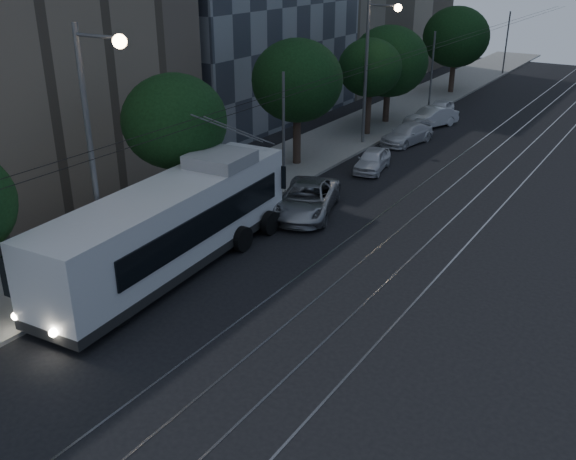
# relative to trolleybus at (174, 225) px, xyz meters

# --- Properties ---
(ground) EXTENTS (120.00, 120.00, 0.00)m
(ground) POSITION_rel_trolleybus_xyz_m (4.10, -0.54, -1.77)
(ground) COLOR black
(ground) RESTS_ON ground
(sidewalk) EXTENTS (5.00, 90.00, 0.15)m
(sidewalk) POSITION_rel_trolleybus_xyz_m (-3.40, 19.46, -1.70)
(sidewalk) COLOR gray
(sidewalk) RESTS_ON ground
(tram_rails) EXTENTS (4.52, 90.00, 0.02)m
(tram_rails) POSITION_rel_trolleybus_xyz_m (6.60, 19.46, -1.77)
(tram_rails) COLOR gray
(tram_rails) RESTS_ON ground
(overhead_wires) EXTENTS (2.23, 90.00, 6.00)m
(overhead_wires) POSITION_rel_trolleybus_xyz_m (-0.87, 19.46, 1.70)
(overhead_wires) COLOR black
(overhead_wires) RESTS_ON ground
(trolleybus) EXTENTS (3.59, 12.95, 5.63)m
(trolleybus) POSITION_rel_trolleybus_xyz_m (0.00, 0.00, 0.00)
(trolleybus) COLOR #BABABC
(trolleybus) RESTS_ON ground
(pickup_silver) EXTENTS (3.94, 5.72, 1.45)m
(pickup_silver) POSITION_rel_trolleybus_xyz_m (1.38, 7.46, -1.05)
(pickup_silver) COLOR #929499
(pickup_silver) RESTS_ON ground
(car_white_a) EXTENTS (2.04, 3.77, 1.22)m
(car_white_a) POSITION_rel_trolleybus_xyz_m (1.14, 14.93, -1.17)
(car_white_a) COLOR silver
(car_white_a) RESTS_ON ground
(car_white_b) EXTENTS (2.51, 4.46, 1.22)m
(car_white_b) POSITION_rel_trolleybus_xyz_m (0.60, 21.10, -1.16)
(car_white_b) COLOR silver
(car_white_b) RESTS_ON ground
(car_white_c) EXTENTS (2.89, 4.39, 1.37)m
(car_white_c) POSITION_rel_trolleybus_xyz_m (0.35, 25.93, -1.09)
(car_white_c) COLOR silver
(car_white_c) RESTS_ON ground
(car_white_d) EXTENTS (1.80, 3.77, 1.24)m
(car_white_d) POSITION_rel_trolleybus_xyz_m (-0.11, 28.96, -1.15)
(car_white_d) COLOR silver
(car_white_d) RESTS_ON ground
(tree_1) EXTENTS (4.47, 4.47, 6.65)m
(tree_1) POSITION_rel_trolleybus_xyz_m (-2.81, 3.47, 2.85)
(tree_1) COLOR black
(tree_1) RESTS_ON ground
(tree_2) EXTENTS (4.99, 4.99, 7.05)m
(tree_2) POSITION_rel_trolleybus_xyz_m (-2.90, 13.46, 3.01)
(tree_2) COLOR black
(tree_2) RESTS_ON ground
(tree_3) EXTENTS (4.09, 4.09, 6.28)m
(tree_3) POSITION_rel_trolleybus_xyz_m (-2.40, 21.46, 2.64)
(tree_3) COLOR black
(tree_3) RESTS_ON ground
(tree_4) EXTENTS (5.35, 5.35, 6.73)m
(tree_4) POSITION_rel_trolleybus_xyz_m (-2.74, 25.18, 2.54)
(tree_4) COLOR black
(tree_4) RESTS_ON ground
(tree_5) EXTENTS (5.49, 5.49, 7.19)m
(tree_5) POSITION_rel_trolleybus_xyz_m (-2.40, 37.78, 2.93)
(tree_5) COLOR black
(tree_5) RESTS_ON ground
(streetlamp_near) EXTENTS (2.25, 0.44, 9.19)m
(streetlamp_near) POSITION_rel_trolleybus_xyz_m (-1.04, -2.25, 3.81)
(streetlamp_near) COLOR slate
(streetlamp_near) RESTS_ON ground
(streetlamp_far) EXTENTS (2.15, 0.44, 8.73)m
(streetlamp_far) POSITION_rel_trolleybus_xyz_m (-1.30, 19.45, 3.55)
(streetlamp_far) COLOR slate
(streetlamp_far) RESTS_ON ground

